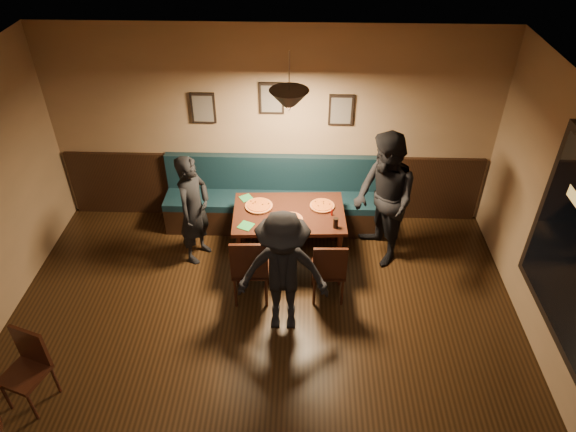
{
  "coord_description": "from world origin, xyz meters",
  "views": [
    {
      "loc": [
        0.42,
        -2.79,
        4.6
      ],
      "look_at": [
        0.26,
        2.14,
        0.95
      ],
      "focal_mm": 32.41,
      "sensor_mm": 36.0,
      "label": 1
    }
  ],
  "objects_px": {
    "chair_near_right": "(328,268)",
    "soda_glass": "(336,223)",
    "booth_bench": "(272,197)",
    "diner_left": "(194,210)",
    "cafe_chair_far": "(24,373)",
    "tabasco_bottle": "(332,212)",
    "dining_table": "(289,236)",
    "diner_right": "(384,200)",
    "diner_front": "(283,274)",
    "chair_near_left": "(251,266)"
  },
  "relations": [
    {
      "from": "tabasco_bottle",
      "to": "cafe_chair_far",
      "type": "height_order",
      "value": "tabasco_bottle"
    },
    {
      "from": "dining_table",
      "to": "soda_glass",
      "type": "height_order",
      "value": "soda_glass"
    },
    {
      "from": "diner_front",
      "to": "cafe_chair_far",
      "type": "distance_m",
      "value": 2.7
    },
    {
      "from": "diner_left",
      "to": "cafe_chair_far",
      "type": "distance_m",
      "value": 2.62
    },
    {
      "from": "diner_left",
      "to": "soda_glass",
      "type": "distance_m",
      "value": 1.8
    },
    {
      "from": "chair_near_left",
      "to": "cafe_chair_far",
      "type": "distance_m",
      "value": 2.56
    },
    {
      "from": "chair_near_right",
      "to": "tabasco_bottle",
      "type": "xyz_separation_m",
      "value": [
        0.05,
        0.63,
        0.36
      ]
    },
    {
      "from": "chair_near_right",
      "to": "cafe_chair_far",
      "type": "relative_size",
      "value": 1.04
    },
    {
      "from": "dining_table",
      "to": "chair_near_left",
      "type": "bearing_deg",
      "value": -123.57
    },
    {
      "from": "soda_glass",
      "to": "cafe_chair_far",
      "type": "bearing_deg",
      "value": -147.01
    },
    {
      "from": "dining_table",
      "to": "cafe_chair_far",
      "type": "height_order",
      "value": "cafe_chair_far"
    },
    {
      "from": "chair_near_left",
      "to": "tabasco_bottle",
      "type": "height_order",
      "value": "chair_near_left"
    },
    {
      "from": "dining_table",
      "to": "chair_near_right",
      "type": "relative_size",
      "value": 1.59
    },
    {
      "from": "diner_front",
      "to": "tabasco_bottle",
      "type": "bearing_deg",
      "value": 63.32
    },
    {
      "from": "booth_bench",
      "to": "chair_near_right",
      "type": "height_order",
      "value": "booth_bench"
    },
    {
      "from": "dining_table",
      "to": "diner_left",
      "type": "bearing_deg",
      "value": 176.95
    },
    {
      "from": "booth_bench",
      "to": "diner_right",
      "type": "relative_size",
      "value": 1.66
    },
    {
      "from": "booth_bench",
      "to": "diner_left",
      "type": "xyz_separation_m",
      "value": [
        -0.95,
        -0.7,
        0.26
      ]
    },
    {
      "from": "diner_right",
      "to": "cafe_chair_far",
      "type": "height_order",
      "value": "diner_right"
    },
    {
      "from": "diner_left",
      "to": "chair_near_left",
      "type": "bearing_deg",
      "value": -109.99
    },
    {
      "from": "booth_bench",
      "to": "soda_glass",
      "type": "height_order",
      "value": "booth_bench"
    },
    {
      "from": "chair_near_right",
      "to": "tabasco_bottle",
      "type": "bearing_deg",
      "value": 84.22
    },
    {
      "from": "diner_right",
      "to": "tabasco_bottle",
      "type": "xyz_separation_m",
      "value": [
        -0.65,
        -0.13,
        -0.1
      ]
    },
    {
      "from": "soda_glass",
      "to": "diner_left",
      "type": "bearing_deg",
      "value": 170.59
    },
    {
      "from": "chair_near_right",
      "to": "soda_glass",
      "type": "xyz_separation_m",
      "value": [
        0.08,
        0.39,
        0.37
      ]
    },
    {
      "from": "diner_left",
      "to": "tabasco_bottle",
      "type": "distance_m",
      "value": 1.74
    },
    {
      "from": "soda_glass",
      "to": "tabasco_bottle",
      "type": "distance_m",
      "value": 0.25
    },
    {
      "from": "diner_left",
      "to": "chair_near_right",
      "type": "bearing_deg",
      "value": -88.85
    },
    {
      "from": "diner_right",
      "to": "tabasco_bottle",
      "type": "height_order",
      "value": "diner_right"
    },
    {
      "from": "diner_left",
      "to": "cafe_chair_far",
      "type": "height_order",
      "value": "diner_left"
    },
    {
      "from": "chair_near_right",
      "to": "tabasco_bottle",
      "type": "relative_size",
      "value": 8.28
    },
    {
      "from": "chair_near_left",
      "to": "tabasco_bottle",
      "type": "relative_size",
      "value": 9.06
    },
    {
      "from": "dining_table",
      "to": "diner_front",
      "type": "xyz_separation_m",
      "value": [
        -0.03,
        -1.16,
        0.4
      ]
    },
    {
      "from": "diner_left",
      "to": "diner_right",
      "type": "relative_size",
      "value": 0.84
    },
    {
      "from": "dining_table",
      "to": "tabasco_bottle",
      "type": "height_order",
      "value": "tabasco_bottle"
    },
    {
      "from": "booth_bench",
      "to": "tabasco_bottle",
      "type": "height_order",
      "value": "booth_bench"
    },
    {
      "from": "diner_right",
      "to": "diner_front",
      "type": "xyz_separation_m",
      "value": [
        -1.21,
        -1.25,
        -0.13
      ]
    },
    {
      "from": "diner_left",
      "to": "diner_right",
      "type": "bearing_deg",
      "value": -65.06
    },
    {
      "from": "dining_table",
      "to": "chair_near_right",
      "type": "distance_m",
      "value": 0.84
    },
    {
      "from": "booth_bench",
      "to": "tabasco_bottle",
      "type": "xyz_separation_m",
      "value": [
        0.79,
        -0.75,
        0.3
      ]
    },
    {
      "from": "diner_right",
      "to": "soda_glass",
      "type": "height_order",
      "value": "diner_right"
    },
    {
      "from": "booth_bench",
      "to": "diner_left",
      "type": "distance_m",
      "value": 1.21
    },
    {
      "from": "diner_front",
      "to": "tabasco_bottle",
      "type": "xyz_separation_m",
      "value": [
        0.56,
        1.12,
        0.03
      ]
    },
    {
      "from": "booth_bench",
      "to": "diner_left",
      "type": "bearing_deg",
      "value": -143.66
    },
    {
      "from": "diner_right",
      "to": "soda_glass",
      "type": "xyz_separation_m",
      "value": [
        -0.61,
        -0.37,
        -0.09
      ]
    },
    {
      "from": "soda_glass",
      "to": "dining_table",
      "type": "bearing_deg",
      "value": 153.39
    },
    {
      "from": "soda_glass",
      "to": "booth_bench",
      "type": "bearing_deg",
      "value": 129.86
    },
    {
      "from": "chair_near_left",
      "to": "diner_right",
      "type": "bearing_deg",
      "value": 23.67
    },
    {
      "from": "soda_glass",
      "to": "chair_near_right",
      "type": "bearing_deg",
      "value": -102.02
    },
    {
      "from": "dining_table",
      "to": "diner_right",
      "type": "distance_m",
      "value": 1.3
    }
  ]
}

